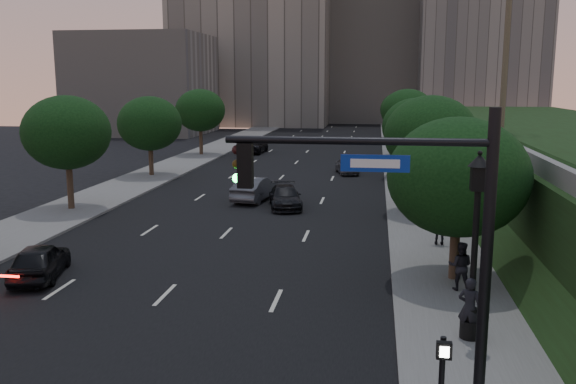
% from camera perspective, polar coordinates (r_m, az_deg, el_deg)
% --- Properties ---
extents(ground, '(160.00, 160.00, 0.00)m').
position_cam_1_polar(ground, '(18.08, -16.90, -14.63)').
color(ground, black).
rests_on(ground, ground).
extents(road_surface, '(16.00, 140.00, 0.02)m').
position_cam_1_polar(road_surface, '(45.96, -0.98, 0.98)').
color(road_surface, black).
rests_on(road_surface, ground).
extents(sidewalk_right, '(4.50, 140.00, 0.15)m').
position_cam_1_polar(sidewalk_right, '(45.46, 11.88, 0.74)').
color(sidewalk_right, slate).
rests_on(sidewalk_right, ground).
extents(sidewalk_left, '(4.50, 140.00, 0.15)m').
position_cam_1_polar(sidewalk_left, '(48.63, -12.99, 1.32)').
color(sidewalk_left, slate).
rests_on(sidewalk_left, ground).
extents(parapet_wall, '(0.35, 90.00, 0.70)m').
position_cam_1_polar(parapet_wall, '(43.32, 16.56, 5.77)').
color(parapet_wall, slate).
rests_on(parapet_wall, embankment).
extents(office_block_left, '(26.00, 20.00, 32.00)m').
position_cam_1_polar(office_block_left, '(109.18, -3.13, 14.82)').
color(office_block_left, gray).
rests_on(office_block_left, ground).
extents(office_block_mid, '(22.00, 18.00, 26.00)m').
position_cam_1_polar(office_block_mid, '(116.89, 7.80, 12.97)').
color(office_block_mid, '#A8A59A').
rests_on(office_block_mid, ground).
extents(office_block_right, '(20.00, 22.00, 36.00)m').
position_cam_1_polar(office_block_right, '(112.50, 17.38, 15.27)').
color(office_block_right, gray).
rests_on(office_block_right, ground).
extents(office_block_filler, '(18.00, 16.00, 14.00)m').
position_cam_1_polar(office_block_filler, '(91.05, -13.40, 9.78)').
color(office_block_filler, '#A8A59A').
rests_on(office_block_filler, ground).
extents(tree_right_a, '(5.20, 5.20, 6.24)m').
position_cam_1_polar(tree_right_a, '(23.22, 15.63, 1.36)').
color(tree_right_a, '#38281C').
rests_on(tree_right_a, ground).
extents(tree_right_b, '(5.20, 5.20, 6.74)m').
position_cam_1_polar(tree_right_b, '(35.01, 13.22, 5.20)').
color(tree_right_b, '#38281C').
rests_on(tree_right_b, ground).
extents(tree_right_c, '(5.20, 5.20, 6.24)m').
position_cam_1_polar(tree_right_c, '(47.98, 11.89, 5.99)').
color(tree_right_c, '#38281C').
rests_on(tree_right_c, ground).
extents(tree_right_d, '(5.20, 5.20, 6.74)m').
position_cam_1_polar(tree_right_d, '(61.90, 11.12, 7.41)').
color(tree_right_d, '#38281C').
rests_on(tree_right_d, ground).
extents(tree_right_e, '(5.20, 5.20, 6.24)m').
position_cam_1_polar(tree_right_e, '(76.89, 10.58, 7.60)').
color(tree_right_e, '#38281C').
rests_on(tree_right_e, ground).
extents(tree_left_b, '(5.00, 5.00, 6.71)m').
position_cam_1_polar(tree_left_b, '(37.29, -20.00, 5.24)').
color(tree_left_b, '#38281C').
rests_on(tree_left_b, ground).
extents(tree_left_c, '(5.00, 5.00, 6.34)m').
position_cam_1_polar(tree_left_c, '(49.12, -12.82, 6.26)').
color(tree_left_c, '#38281C').
rests_on(tree_left_c, ground).
extents(tree_left_d, '(5.00, 5.00, 6.71)m').
position_cam_1_polar(tree_left_d, '(62.35, -8.22, 7.57)').
color(tree_left_d, '#38281C').
rests_on(tree_left_d, ground).
extents(traffic_signal_mast, '(5.68, 0.56, 7.00)m').
position_cam_1_polar(traffic_signal_mast, '(13.05, 13.25, -7.00)').
color(traffic_signal_mast, black).
rests_on(traffic_signal_mast, ground).
extents(street_lamp, '(0.64, 0.64, 5.62)m').
position_cam_1_polar(street_lamp, '(18.14, 17.03, -5.67)').
color(street_lamp, black).
rests_on(street_lamp, ground).
extents(pedestrian_signal, '(0.30, 0.33, 2.50)m').
position_cam_1_polar(pedestrian_signal, '(13.13, 14.19, -16.86)').
color(pedestrian_signal, black).
rests_on(pedestrian_signal, ground).
extents(sedan_near_left, '(2.63, 4.35, 1.38)m').
position_cam_1_polar(sedan_near_left, '(25.44, -22.21, -5.96)').
color(sedan_near_left, black).
rests_on(sedan_near_left, ground).
extents(sedan_mid_left, '(2.36, 4.87, 1.54)m').
position_cam_1_polar(sedan_mid_left, '(38.68, -3.09, 0.33)').
color(sedan_mid_left, '#4D4F54').
rests_on(sedan_mid_left, ground).
extents(sedan_far_left, '(2.56, 5.09, 1.38)m').
position_cam_1_polar(sedan_far_left, '(64.26, -3.23, 4.27)').
color(sedan_far_left, black).
rests_on(sedan_far_left, ground).
extents(sedan_near_right, '(2.73, 4.73, 1.29)m').
position_cam_1_polar(sedan_near_right, '(36.47, -0.27, -0.47)').
color(sedan_near_right, black).
rests_on(sedan_near_right, ground).
extents(sedan_far_right, '(2.35, 4.04, 1.29)m').
position_cam_1_polar(sedan_far_right, '(50.03, 5.54, 2.44)').
color(sedan_far_right, '#53555A').
rests_on(sedan_far_right, ground).
extents(pedestrian_a, '(0.79, 0.67, 1.84)m').
position_cam_1_polar(pedestrian_a, '(18.57, 16.61, -10.37)').
color(pedestrian_a, black).
rests_on(pedestrian_a, sidewalk_right).
extents(pedestrian_b, '(0.96, 0.81, 1.76)m').
position_cam_1_polar(pedestrian_b, '(22.62, 15.82, -6.68)').
color(pedestrian_b, black).
rests_on(pedestrian_b, sidewalk_right).
extents(pedestrian_c, '(1.06, 0.46, 1.78)m').
position_cam_1_polar(pedestrian_c, '(28.49, 14.07, -3.06)').
color(pedestrian_c, black).
rests_on(pedestrian_c, sidewalk_right).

